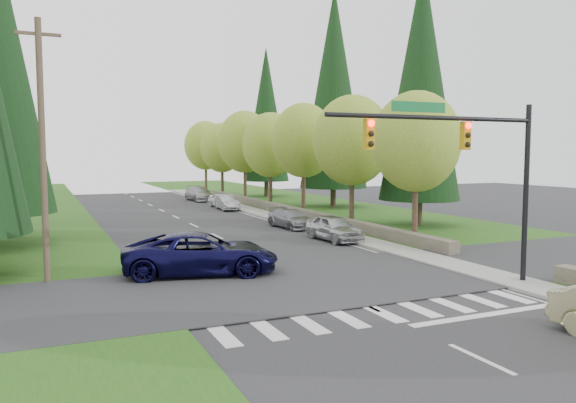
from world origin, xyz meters
TOP-DOWN VIEW (x-y plane):
  - ground at (0.00, 0.00)m, footprint 120.00×120.00m
  - grass_east at (13.00, 20.00)m, footprint 14.00×110.00m
  - cross_street at (0.00, 8.00)m, footprint 120.00×8.00m
  - sidewalk_east at (6.90, 22.00)m, footprint 1.80×80.00m
  - curb_east at (6.05, 22.00)m, footprint 0.20×80.00m
  - stone_wall_north at (8.60, 30.00)m, footprint 0.70×40.00m
  - traffic_signal at (4.37, 4.50)m, footprint 8.70×0.37m
  - utility_pole at (-9.50, 12.00)m, footprint 1.60×0.24m
  - decid_tree_0 at (9.20, 14.00)m, footprint 4.80×4.80m
  - decid_tree_1 at (9.30, 21.00)m, footprint 5.20×5.20m
  - decid_tree_2 at (9.10, 28.00)m, footprint 5.00×5.00m
  - decid_tree_3 at (9.20, 35.00)m, footprint 5.00×5.00m
  - decid_tree_4 at (9.30, 42.00)m, footprint 5.40×5.40m
  - decid_tree_5 at (9.10, 49.00)m, footprint 4.80×4.80m
  - decid_tree_6 at (9.20, 56.00)m, footprint 5.20×5.20m
  - conifer_e_a at (14.00, 20.00)m, footprint 5.44×5.44m
  - conifer_e_b at (15.00, 34.00)m, footprint 6.12×6.12m
  - conifer_e_c at (14.00, 48.00)m, footprint 5.10×5.10m
  - suv_navy at (-3.69, 11.00)m, footprint 6.81×4.38m
  - parked_car_a at (5.60, 16.66)m, footprint 1.94×4.39m
  - parked_car_b at (5.60, 22.60)m, footprint 2.19×4.50m
  - parked_car_c at (5.30, 35.49)m, footprint 1.65×4.06m
  - parked_car_d at (5.60, 37.80)m, footprint 1.97×4.03m
  - parked_car_e at (5.60, 45.66)m, footprint 2.42×5.25m

SIDE VIEW (x-z plane):
  - ground at x=0.00m, z-range 0.00..0.00m
  - cross_street at x=0.00m, z-range -0.05..0.05m
  - grass_east at x=13.00m, z-range 0.00..0.06m
  - sidewalk_east at x=6.90m, z-range 0.00..0.13m
  - curb_east at x=6.05m, z-range 0.00..0.13m
  - stone_wall_north at x=8.60m, z-range 0.00..0.70m
  - parked_car_b at x=5.60m, z-range 0.00..1.26m
  - parked_car_c at x=5.30m, z-range 0.00..1.31m
  - parked_car_d at x=5.60m, z-range 0.00..1.32m
  - parked_car_a at x=5.60m, z-range 0.00..1.47m
  - parked_car_e at x=5.60m, z-range 0.00..1.49m
  - suv_navy at x=-3.69m, z-range 0.00..1.75m
  - traffic_signal at x=4.37m, z-range 1.58..8.38m
  - utility_pole at x=-9.50m, z-range 0.14..10.14m
  - decid_tree_5 at x=9.10m, z-range 1.38..9.68m
  - decid_tree_0 at x=9.20m, z-range 1.41..9.78m
  - decid_tree_3 at x=9.20m, z-range 1.39..9.94m
  - decid_tree_1 at x=9.30m, z-range 1.40..10.20m
  - decid_tree_6 at x=9.20m, z-range 1.43..10.30m
  - decid_tree_2 at x=9.10m, z-range 1.52..10.34m
  - decid_tree_4 at x=9.30m, z-range 1.47..10.65m
  - conifer_e_c at x=14.00m, z-range 0.89..17.69m
  - conifer_e_a at x=14.00m, z-range 0.89..18.69m
  - conifer_e_b at x=15.00m, z-range 0.89..20.69m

